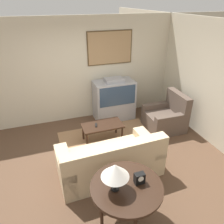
{
  "coord_description": "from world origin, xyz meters",
  "views": [
    {
      "loc": [
        -0.99,
        -3.4,
        3.06
      ],
      "look_at": [
        0.45,
        0.74,
        0.75
      ],
      "focal_mm": 35.0,
      "sensor_mm": 36.0,
      "label": 1
    }
  ],
  "objects_px": {
    "tv": "(114,100)",
    "couch": "(110,161)",
    "armchair": "(166,118)",
    "coffee_table": "(102,126)",
    "table_lamp": "(115,171)",
    "console_table": "(127,189)",
    "mantel_clock": "(139,178)"
  },
  "relations": [
    {
      "from": "tv",
      "to": "couch",
      "type": "relative_size",
      "value": 0.6
    },
    {
      "from": "tv",
      "to": "armchair",
      "type": "relative_size",
      "value": 1.25
    },
    {
      "from": "coffee_table",
      "to": "table_lamp",
      "type": "height_order",
      "value": "table_lamp"
    },
    {
      "from": "table_lamp",
      "to": "armchair",
      "type": "bearing_deg",
      "value": 44.98
    },
    {
      "from": "tv",
      "to": "table_lamp",
      "type": "relative_size",
      "value": 2.74
    },
    {
      "from": "tv",
      "to": "console_table",
      "type": "xyz_separation_m",
      "value": [
        -0.94,
        -3.16,
        0.13
      ]
    },
    {
      "from": "tv",
      "to": "mantel_clock",
      "type": "distance_m",
      "value": 3.26
    },
    {
      "from": "armchair",
      "to": "mantel_clock",
      "type": "relative_size",
      "value": 5.73
    },
    {
      "from": "coffee_table",
      "to": "table_lamp",
      "type": "relative_size",
      "value": 2.18
    },
    {
      "from": "tv",
      "to": "table_lamp",
      "type": "bearing_deg",
      "value": -109.41
    },
    {
      "from": "armchair",
      "to": "console_table",
      "type": "height_order",
      "value": "armchair"
    },
    {
      "from": "couch",
      "to": "mantel_clock",
      "type": "xyz_separation_m",
      "value": [
        0.06,
        -1.06,
        0.54
      ]
    },
    {
      "from": "couch",
      "to": "mantel_clock",
      "type": "height_order",
      "value": "mantel_clock"
    },
    {
      "from": "couch",
      "to": "console_table",
      "type": "distance_m",
      "value": 1.13
    },
    {
      "from": "console_table",
      "to": "mantel_clock",
      "type": "distance_m",
      "value": 0.24
    },
    {
      "from": "tv",
      "to": "coffee_table",
      "type": "relative_size",
      "value": 1.26
    },
    {
      "from": "armchair",
      "to": "table_lamp",
      "type": "bearing_deg",
      "value": -43.7
    },
    {
      "from": "table_lamp",
      "to": "mantel_clock",
      "type": "bearing_deg",
      "value": -0.15
    },
    {
      "from": "table_lamp",
      "to": "mantel_clock",
      "type": "relative_size",
      "value": 2.6
    },
    {
      "from": "couch",
      "to": "coffee_table",
      "type": "distance_m",
      "value": 1.12
    },
    {
      "from": "armchair",
      "to": "mantel_clock",
      "type": "distance_m",
      "value": 2.91
    },
    {
      "from": "couch",
      "to": "coffee_table",
      "type": "xyz_separation_m",
      "value": [
        0.18,
        1.1,
        0.1
      ]
    },
    {
      "from": "coffee_table",
      "to": "console_table",
      "type": "height_order",
      "value": "console_table"
    },
    {
      "from": "coffee_table",
      "to": "mantel_clock",
      "type": "relative_size",
      "value": 5.68
    },
    {
      "from": "tv",
      "to": "couch",
      "type": "height_order",
      "value": "tv"
    },
    {
      "from": "armchair",
      "to": "coffee_table",
      "type": "bearing_deg",
      "value": -87.66
    },
    {
      "from": "tv",
      "to": "couch",
      "type": "xyz_separation_m",
      "value": [
        -0.82,
        -2.1,
        -0.26
      ]
    },
    {
      "from": "coffee_table",
      "to": "console_table",
      "type": "relative_size",
      "value": 0.92
    },
    {
      "from": "table_lamp",
      "to": "tv",
      "type": "bearing_deg",
      "value": 70.59
    },
    {
      "from": "tv",
      "to": "armchair",
      "type": "height_order",
      "value": "tv"
    },
    {
      "from": "tv",
      "to": "mantel_clock",
      "type": "bearing_deg",
      "value": -103.42
    },
    {
      "from": "couch",
      "to": "table_lamp",
      "type": "xyz_separation_m",
      "value": [
        -0.3,
        -1.06,
        0.78
      ]
    }
  ]
}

